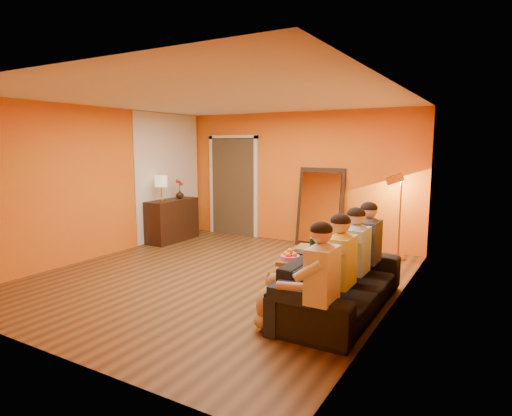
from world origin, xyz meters
The scene contains 27 objects.
room_shell centered at (0.00, 0.37, 1.30)m, with size 5.00×5.50×2.60m.
white_accent centered at (-2.48, 1.75, 1.30)m, with size 0.02×1.90×2.58m, color white.
doorway_recess centered at (-1.50, 2.83, 1.05)m, with size 1.06×0.30×2.10m, color #3F2D19.
door_jamb_left centered at (-2.07, 2.71, 1.05)m, with size 0.08×0.06×2.20m, color white.
door_jamb_right centered at (-0.93, 2.71, 1.05)m, with size 0.08×0.06×2.20m, color white.
door_header centered at (-1.50, 2.71, 2.12)m, with size 1.22×0.06×0.08m, color white.
mirror_frame centered at (0.55, 2.63, 0.76)m, with size 0.92×0.06×1.52m, color #311C10.
mirror_glass centered at (0.55, 2.59, 0.76)m, with size 0.78×0.02×1.36m, color white.
sideboard centered at (-2.24, 1.55, 0.42)m, with size 0.44×1.18×0.85m, color #311C10.
table_lamp centered at (-2.24, 1.25, 1.10)m, with size 0.24×0.24×0.51m, color beige, non-canonical shape.
sofa centered at (2.00, -0.30, 0.33)m, with size 0.89×2.27×0.66m, color black.
coffee_table centered at (1.27, 0.45, 0.21)m, with size 0.62×1.22×0.42m, color brown, non-canonical shape.
floor_lamp centered at (2.10, 2.35, 0.72)m, with size 0.30×0.24×1.44m, color #B68335, non-canonical shape.
dog centered at (1.51, -1.18, 0.30)m, with size 0.32×0.50×0.59m, color #A27649, non-canonical shape.
person_far_left centered at (2.13, -1.30, 0.61)m, with size 0.70×0.44×1.22m, color silver, non-canonical shape.
person_mid_left centered at (2.13, -0.75, 0.61)m, with size 0.70×0.44×1.22m, color gold, non-canonical shape.
person_mid_right centered at (2.13, -0.20, 0.61)m, with size 0.70×0.44×1.22m, color #9BBEF0, non-canonical shape.
person_far_right centered at (2.13, 0.35, 0.61)m, with size 0.70×0.44×1.22m, color #37373C, non-canonical shape.
fruit_bowl centered at (1.17, 0.00, 0.50)m, with size 0.26×0.26×0.16m, color #D14A8C, non-canonical shape.
wine_bottle centered at (1.32, 0.40, 0.58)m, with size 0.07×0.07×0.31m, color black.
tumbler centered at (1.39, 0.57, 0.47)m, with size 0.11×0.11×0.10m, color #B27F3F.
laptop centered at (1.45, 0.80, 0.43)m, with size 0.32×0.21×0.03m, color black.
book_lower centered at (1.09, 0.25, 0.43)m, with size 0.20×0.26×0.02m, color #311C10.
book_mid centered at (1.10, 0.26, 0.45)m, with size 0.17×0.23×0.02m, color red.
book_upper centered at (1.09, 0.24, 0.47)m, with size 0.18×0.25×0.02m, color black.
vase centered at (-2.24, 1.80, 0.94)m, with size 0.17×0.17×0.18m, color #311C10.
flowers centered at (-2.24, 1.80, 1.17)m, with size 0.17×0.17×0.39m, color red, non-canonical shape.
Camera 1 is at (3.57, -5.05, 1.94)m, focal length 30.00 mm.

